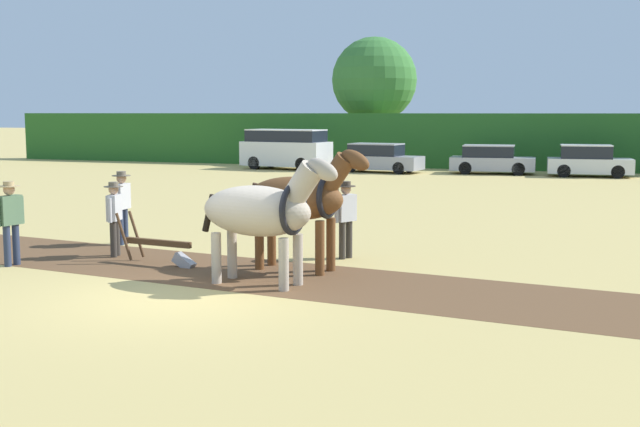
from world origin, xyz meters
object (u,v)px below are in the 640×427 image
at_px(parked_van, 286,149).
at_px(parked_car_left, 379,158).
at_px(draft_horse_lead_left, 262,211).
at_px(farmer_onlooker_left, 10,216).
at_px(farmer_beside_team, 346,214).
at_px(farmer_onlooker_right, 122,202).
at_px(plow, 164,249).
at_px(parked_car_center, 588,161).
at_px(draft_horse_lead_right, 300,199).
at_px(farmer_at_plow, 114,214).
at_px(tree_far_left, 374,80).
at_px(parked_car_center_left, 491,160).

distance_m(parked_van, parked_car_left, 5.37).
xyz_separation_m(draft_horse_lead_left, farmer_onlooker_left, (-5.47, -0.06, -0.33)).
xyz_separation_m(farmer_beside_team, parked_van, (-11.32, 24.37, 0.16)).
xyz_separation_m(draft_horse_lead_left, farmer_onlooker_right, (-4.87, 2.95, -0.33)).
bearing_deg(farmer_beside_team, draft_horse_lead_left, -75.34).
height_order(farmer_beside_team, farmer_onlooker_left, farmer_onlooker_left).
bearing_deg(plow, parked_car_center, 80.85).
bearing_deg(parked_car_left, draft_horse_lead_right, -70.97).
xyz_separation_m(farmer_at_plow, farmer_onlooker_left, (-1.35, -1.59, 0.08)).
distance_m(tree_far_left, farmer_onlooker_left, 34.05).
distance_m(draft_horse_lead_left, farmer_onlooker_left, 5.48).
height_order(farmer_beside_team, parked_car_center, farmer_beside_team).
relative_size(plow, parked_car_center_left, 0.42).
bearing_deg(parked_van, farmer_at_plow, -68.11).
bearing_deg(plow, parked_van, 113.64).
bearing_deg(draft_horse_lead_left, farmer_onlooker_left, -172.84).
distance_m(parked_van, parked_car_center_left, 10.96).
relative_size(farmer_onlooker_right, parked_car_center_left, 0.40).
distance_m(draft_horse_lead_right, farmer_at_plow, 4.31).
height_order(draft_horse_lead_right, parked_car_center_left, draft_horse_lead_right).
bearing_deg(farmer_onlooker_right, tree_far_left, 90.01).
bearing_deg(farmer_beside_team, farmer_onlooker_right, -153.82).
distance_m(tree_far_left, parked_van, 8.05).
bearing_deg(farmer_at_plow, parked_car_center_left, 65.68).
relative_size(tree_far_left, farmer_onlooker_right, 4.40).
bearing_deg(draft_horse_lead_right, parked_car_left, 108.85).
distance_m(farmer_onlooker_left, parked_car_left, 26.96).
bearing_deg(tree_far_left, farmer_beside_team, -75.04).
bearing_deg(parked_car_left, farmer_onlooker_right, -82.03).
xyz_separation_m(parked_van, parked_car_left, (5.34, -0.45, -0.39)).
bearing_deg(farmer_onlooker_right, draft_horse_lead_left, -36.37).
bearing_deg(parked_car_left, farmer_onlooker_left, -83.46).
bearing_deg(draft_horse_lead_right, farmer_beside_team, 81.17).
xyz_separation_m(plow, farmer_beside_team, (3.22, 1.95, 0.62)).
height_order(farmer_at_plow, parked_car_left, farmer_at_plow).
bearing_deg(parked_car_left, parked_car_center_left, 15.91).
relative_size(plow, farmer_beside_team, 1.11).
distance_m(parked_car_left, parked_car_center, 10.24).
bearing_deg(draft_horse_lead_left, farmer_beside_team, 85.29).
bearing_deg(parked_car_left, draft_horse_lead_left, -71.95).
xyz_separation_m(farmer_onlooker_right, parked_car_center, (9.69, 24.63, -0.27)).
bearing_deg(parked_car_center_left, farmer_onlooker_left, -105.83).
xyz_separation_m(plow, parked_car_center_left, (2.84, 26.78, 0.37)).
bearing_deg(tree_far_left, parked_car_center_left, -36.92).
relative_size(parked_van, parked_car_center, 1.22).
xyz_separation_m(farmer_at_plow, parked_car_center_left, (4.33, 26.27, -0.22)).
relative_size(farmer_at_plow, farmer_onlooker_right, 0.94).
distance_m(farmer_at_plow, parked_van, 26.65).
bearing_deg(draft_horse_lead_right, farmer_onlooker_right, 169.72).
distance_m(farmer_beside_team, farmer_onlooker_right, 5.46).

